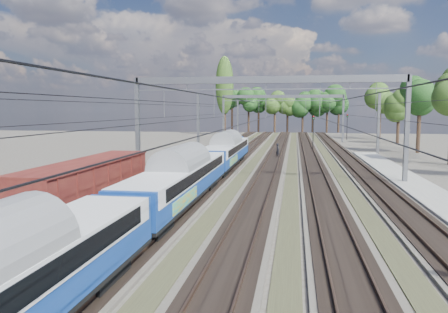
# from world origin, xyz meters

# --- Properties ---
(track_bed) EXTENTS (21.00, 130.00, 0.34)m
(track_bed) POSITION_xyz_m (-0.00, 45.00, 0.10)
(track_bed) COLOR #47423A
(track_bed) RESTS_ON ground
(catenary) EXTENTS (25.65, 130.00, 9.00)m
(catenary) POSITION_xyz_m (0.33, 52.69, 6.40)
(catenary) COLOR slate
(catenary) RESTS_ON ground
(tree_belt) EXTENTS (39.89, 99.19, 12.09)m
(tree_belt) POSITION_xyz_m (6.30, 96.53, 8.28)
(tree_belt) COLOR black
(tree_belt) RESTS_ON ground
(poplar) EXTENTS (4.40, 4.40, 19.04)m
(poplar) POSITION_xyz_m (-14.50, 98.00, 11.89)
(poplar) COLOR black
(poplar) RESTS_ON ground
(emu_train) EXTENTS (2.63, 55.80, 3.85)m
(emu_train) POSITION_xyz_m (-4.50, 18.31, 2.27)
(emu_train) COLOR black
(emu_train) RESTS_ON ground
(freight_boxcar) EXTENTS (2.55, 12.33, 3.18)m
(freight_boxcar) POSITION_xyz_m (-9.00, 15.31, 1.94)
(freight_boxcar) COLOR black
(freight_boxcar) RESTS_ON ground
(worker) EXTENTS (0.53, 0.74, 1.89)m
(worker) POSITION_xyz_m (0.39, 48.11, 0.95)
(worker) COLOR black
(worker) RESTS_ON ground
(signal_near) EXTENTS (0.38, 0.36, 5.31)m
(signal_near) POSITION_xyz_m (5.23, 59.45, 3.36)
(signal_near) COLOR black
(signal_near) RESTS_ON ground
(signal_far) EXTENTS (0.35, 0.32, 5.23)m
(signal_far) POSITION_xyz_m (13.09, 85.09, 3.31)
(signal_far) COLOR black
(signal_far) RESTS_ON ground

